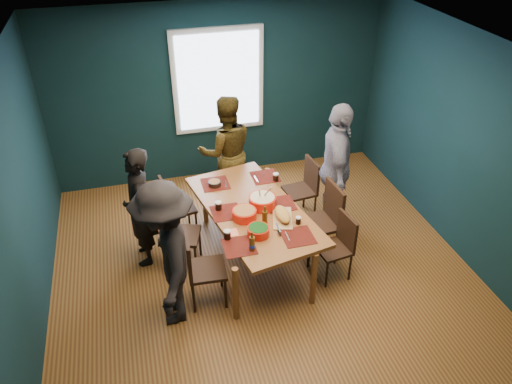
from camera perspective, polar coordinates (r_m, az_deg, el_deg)
room at (r=5.61m, az=0.22°, el=3.19°), size 5.01×5.01×2.71m
dining_table at (r=5.98m, az=-0.30°, el=-2.44°), size 1.38×2.17×0.76m
chair_left_far at (r=6.57m, az=-9.51°, el=-1.36°), size 0.45×0.45×0.86m
chair_left_mid at (r=6.06m, az=-9.34°, el=-4.25°), size 0.52×0.52×0.92m
chair_left_near at (r=5.54m, az=-6.59°, el=-8.23°), size 0.44×0.44×0.91m
chair_right_far at (r=6.89m, az=5.64°, el=0.85°), size 0.44×0.44×0.87m
chair_right_mid at (r=6.19m, az=7.92°, el=-2.71°), size 0.49×0.49×0.99m
chair_right_near at (r=5.96m, az=9.49°, el=-5.66°), size 0.43×0.43×0.83m
person_far_left at (r=6.09m, az=-13.17°, el=-1.77°), size 0.37×0.56×1.54m
person_back at (r=7.02m, az=-3.42°, el=4.62°), size 0.81×0.64×1.65m
person_right at (r=6.53m, az=9.14°, el=2.60°), size 0.71×1.13×1.79m
person_near_left at (r=5.20m, az=-10.19°, el=-7.16°), size 0.69×1.13×1.70m
bowl_salad at (r=5.74m, az=-1.34°, el=-2.52°), size 0.28×0.28×0.12m
bowl_dumpling at (r=5.93m, az=0.75°, el=-1.06°), size 0.33×0.33×0.31m
bowl_herbs at (r=5.49m, az=0.26°, el=-4.46°), size 0.25×0.25×0.11m
cutting_board at (r=5.74m, az=3.05°, el=-2.67°), size 0.33×0.56×0.12m
small_bowl at (r=6.36m, az=-4.74°, el=1.01°), size 0.16×0.16×0.07m
beer_bottle_a at (r=5.27m, az=-0.45°, el=-5.92°), size 0.06×0.06×0.24m
beer_bottle_b at (r=5.63m, az=1.02°, el=-2.89°), size 0.06×0.06×0.24m
cola_glass_a at (r=5.44m, az=-3.30°, el=-4.86°), size 0.08×0.08×0.11m
cola_glass_b at (r=5.68m, az=4.86°, el=-3.21°), size 0.06×0.06×0.09m
cola_glass_c at (r=6.43m, az=2.27°, el=1.75°), size 0.08×0.08×0.11m
cola_glass_d at (r=5.89m, az=-4.33°, el=-1.55°), size 0.08×0.08×0.11m
napkin_a at (r=6.09m, az=2.67°, el=-0.85°), size 0.16×0.16×0.00m
napkin_b at (r=5.56m, az=-2.81°, el=-4.67°), size 0.14×0.14×0.00m
napkin_c at (r=5.50m, az=5.14°, el=-5.23°), size 0.20×0.20×0.00m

